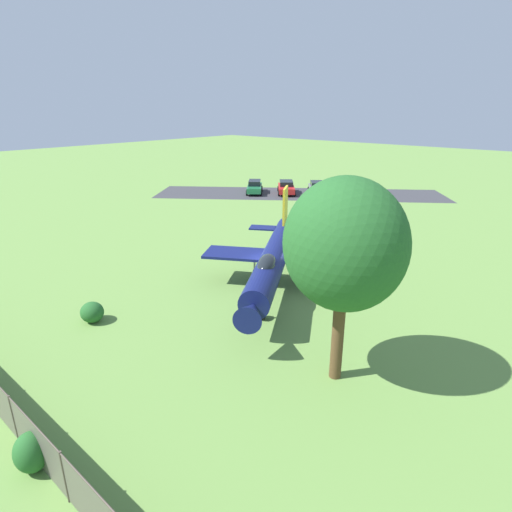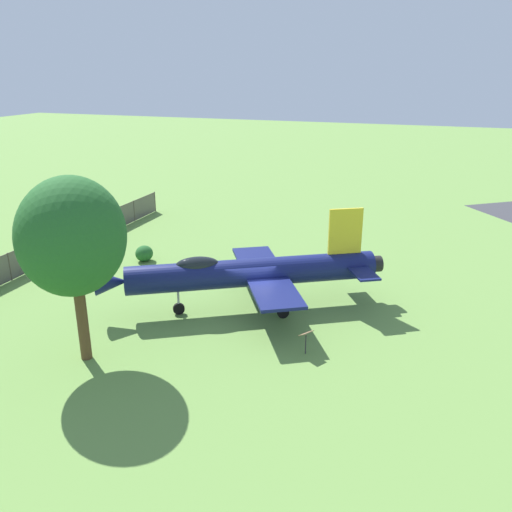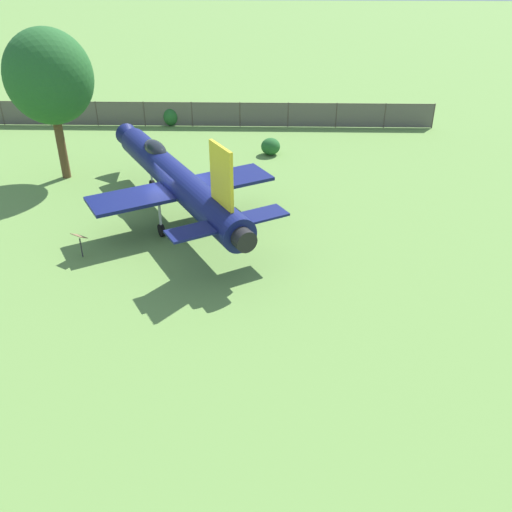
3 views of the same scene
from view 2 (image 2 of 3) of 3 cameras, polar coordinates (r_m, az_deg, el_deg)
The scene contains 6 objects.
ground_plane at distance 28.07m, azimuth -0.34°, elevation -5.62°, with size 200.00×200.00×0.00m, color #668E42.
display_jet at distance 27.19m, azimuth -1.06°, elevation -1.75°, with size 9.69×13.53×5.18m.
shade_tree at distance 22.54m, azimuth -19.22°, elevation 1.93°, with size 4.60×4.21×8.05m.
perimeter_fence at distance 34.46m, azimuth -25.06°, elevation -0.98°, with size 34.26×0.08×1.75m.
shrub_by_tree at distance 35.30m, azimuth -11.97°, elevation 0.27°, with size 1.19×1.12×1.05m.
info_plaque at distance 23.56m, azimuth 5.42°, elevation -8.64°, with size 0.72×0.65×1.14m.
Camera 2 is at (23.86, 8.63, 12.00)m, focal length 37.07 mm.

